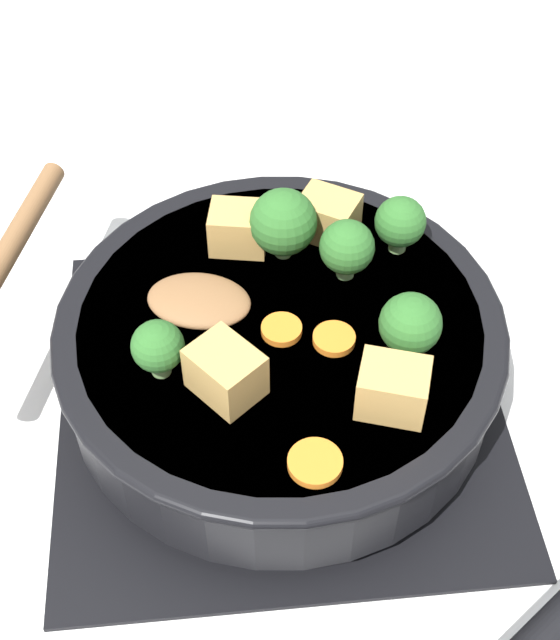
{
  "coord_description": "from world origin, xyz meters",
  "views": [
    {
      "loc": [
        0.04,
        0.38,
        0.52
      ],
      "look_at": [
        0.0,
        0.0,
        0.09
      ],
      "focal_mm": 50.0,
      "sensor_mm": 36.0,
      "label": 1
    }
  ],
  "objects": [
    {
      "name": "carrot_slice_edge_slice",
      "position": [
        0.0,
        0.01,
        0.09
      ],
      "size": [
        0.03,
        0.03,
        0.01
      ],
      "primitive_type": "cylinder",
      "color": "orange",
      "rests_on": "skillet_pan"
    },
    {
      "name": "tofu_cube_west_chunk",
      "position": [
        0.04,
        0.05,
        0.1
      ],
      "size": [
        0.05,
        0.05,
        0.03
      ],
      "primitive_type": "cube",
      "rotation": [
        0.0,
        0.0,
        2.26
      ],
      "color": "tan",
      "rests_on": "skillet_pan"
    },
    {
      "name": "skillet_pan",
      "position": [
        -0.0,
        0.0,
        0.06
      ],
      "size": [
        0.37,
        0.41,
        0.06
      ],
      "color": "black",
      "rests_on": "front_burner_grate"
    },
    {
      "name": "broccoli_floret_near_spoon",
      "position": [
        0.08,
        0.03,
        0.11
      ],
      "size": [
        0.03,
        0.03,
        0.04
      ],
      "color": "#709956",
      "rests_on": "skillet_pan"
    },
    {
      "name": "broccoli_floret_north_edge",
      "position": [
        -0.01,
        -0.06,
        0.12
      ],
      "size": [
        0.05,
        0.05,
        0.05
      ],
      "color": "#709956",
      "rests_on": "skillet_pan"
    },
    {
      "name": "broccoli_floret_center_top",
      "position": [
        -0.08,
        0.03,
        0.11
      ],
      "size": [
        0.04,
        0.04,
        0.05
      ],
      "color": "#709956",
      "rests_on": "skillet_pan"
    },
    {
      "name": "ground_plane",
      "position": [
        0.0,
        0.0,
        0.0
      ],
      "size": [
        2.4,
        2.4,
        0.0
      ],
      "primitive_type": "plane",
      "color": "white"
    },
    {
      "name": "wooden_spoon",
      "position": [
        0.12,
        -0.04,
        0.09
      ],
      "size": [
        0.21,
        0.2,
        0.02
      ],
      "color": "brown",
      "rests_on": "skillet_pan"
    },
    {
      "name": "tofu_cube_near_handle",
      "position": [
        -0.04,
        -0.08,
        0.1
      ],
      "size": [
        0.05,
        0.05,
        0.03
      ],
      "primitive_type": "cube",
      "rotation": [
        0.0,
        0.0,
        2.59
      ],
      "color": "tan",
      "rests_on": "skillet_pan"
    },
    {
      "name": "broccoli_floret_east_rim",
      "position": [
        -0.05,
        -0.04,
        0.11
      ],
      "size": [
        0.04,
        0.04,
        0.04
      ],
      "color": "#709956",
      "rests_on": "skillet_pan"
    },
    {
      "name": "tofu_cube_center_large",
      "position": [
        -0.06,
        0.07,
        0.1
      ],
      "size": [
        0.05,
        0.04,
        0.03
      ],
      "primitive_type": "cube",
      "rotation": [
        0.0,
        0.0,
        2.83
      ],
      "color": "tan",
      "rests_on": "skillet_pan"
    },
    {
      "name": "carrot_slice_near_center",
      "position": [
        -0.03,
        0.02,
        0.09
      ],
      "size": [
        0.03,
        0.03,
        0.01
      ],
      "primitive_type": "cylinder",
      "color": "orange",
      "rests_on": "skillet_pan"
    },
    {
      "name": "carrot_slice_orange_thin",
      "position": [
        -0.01,
        0.11,
        0.09
      ],
      "size": [
        0.03,
        0.03,
        0.01
      ],
      "primitive_type": "cylinder",
      "color": "orange",
      "rests_on": "skillet_pan"
    },
    {
      "name": "tofu_cube_east_chunk",
      "position": [
        0.02,
        -0.07,
        0.1
      ],
      "size": [
        0.04,
        0.04,
        0.03
      ],
      "primitive_type": "cube",
      "rotation": [
        0.0,
        0.0,
        6.1
      ],
      "color": "tan",
      "rests_on": "skillet_pan"
    },
    {
      "name": "broccoli_floret_west_rim",
      "position": [
        -0.09,
        -0.06,
        0.11
      ],
      "size": [
        0.03,
        0.03,
        0.04
      ],
      "color": "#709956",
      "rests_on": "skillet_pan"
    },
    {
      "name": "front_burner_grate",
      "position": [
        0.0,
        0.0,
        0.01
      ],
      "size": [
        0.31,
        0.31,
        0.03
      ],
      "color": "black",
      "rests_on": "ground_plane"
    }
  ]
}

